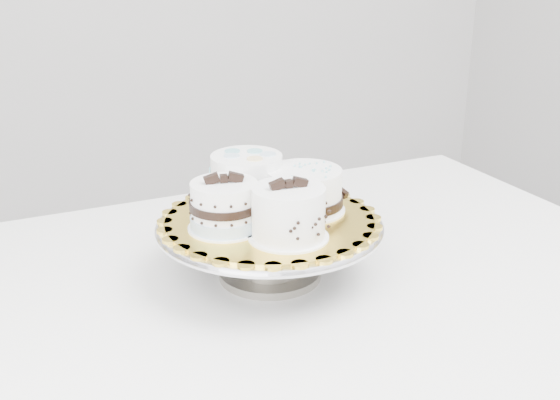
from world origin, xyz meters
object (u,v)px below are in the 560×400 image
cake_board (270,220)px  cake_ribbon (305,191)px  table (275,320)px  cake_banded (225,208)px  cake_swirl (288,214)px  cake_dots (247,179)px  cake_stand (270,239)px

cake_board → cake_ribbon: cake_ribbon is taller
table → cake_banded: 0.22m
cake_board → cake_swirl: bearing=-97.1°
table → cake_ribbon: bearing=21.0°
cake_banded → cake_dots: 0.10m
cake_board → cake_ribbon: 0.07m
table → cake_ribbon: 0.21m
cake_swirl → cake_ribbon: 0.11m
cake_board → cake_banded: 0.08m
cake_board → table: bearing=-83.8°
cake_board → cake_dots: bearing=93.0°
table → cake_dots: (-0.01, 0.09, 0.21)m
cake_swirl → cake_banded: bearing=141.4°
cake_stand → cake_board: cake_board is taller
cake_banded → cake_ribbon: 0.14m
cake_ribbon → cake_board: bearing=170.6°
cake_board → cake_swirl: cake_swirl is taller
cake_stand → cake_dots: cake_dots is taller
cake_stand → cake_dots: 0.10m
cake_swirl → cake_dots: 0.15m
cake_swirl → cake_dots: size_ratio=0.88×
cake_board → cake_banded: bearing=-177.7°
table → cake_ribbon: cake_ribbon is taller
cake_swirl → cake_banded: 0.10m
cake_banded → cake_ribbon: (0.14, 0.01, -0.00)m
cake_swirl → cake_dots: (0.01, 0.15, 0.01)m
table → cake_board: cake_board is taller
cake_banded → cake_dots: size_ratio=0.89×
cake_stand → cake_banded: 0.10m
cake_stand → cake_dots: size_ratio=2.54×
cake_stand → cake_board: size_ratio=1.09×
cake_swirl → cake_ribbon: bearing=57.5°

